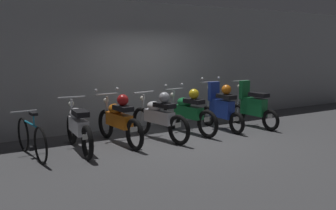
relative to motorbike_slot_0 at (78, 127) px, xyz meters
name	(u,v)px	position (x,y,z in m)	size (l,w,h in m)	color
ground_plane	(184,140)	(2.30, -0.33, -0.49)	(80.00, 80.00, 0.00)	#4C4C4F
back_wall	(142,65)	(2.30, 1.66, 1.10)	(16.00, 0.30, 3.18)	#9EA0A3
motorbike_slot_0	(78,127)	(0.00, 0.00, 0.00)	(0.56, 1.95, 1.03)	black
motorbike_slot_1	(119,119)	(0.92, 0.11, 0.04)	(0.59, 1.95, 1.15)	black
motorbike_slot_2	(159,116)	(1.84, 0.00, 0.04)	(0.58, 1.94, 1.08)	black
motorbike_slot_3	(188,111)	(2.76, 0.19, 0.04)	(0.59, 1.95, 1.15)	black
motorbike_slot_4	(221,107)	(3.68, 0.09, 0.08)	(0.59, 1.68, 1.29)	black
motorbike_slot_5	(252,107)	(4.59, -0.05, 0.03)	(0.56, 1.68, 1.18)	black
bicycle	(31,139)	(-0.90, 0.01, -0.13)	(0.50, 1.73, 0.89)	black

